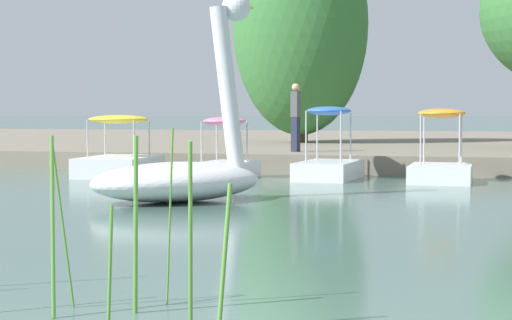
{
  "coord_description": "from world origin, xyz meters",
  "views": [
    {
      "loc": [
        1.81,
        -4.56,
        1.52
      ],
      "look_at": [
        -2.47,
        11.39,
        0.62
      ],
      "focal_mm": 62.37,
      "sensor_mm": 36.0,
      "label": 1
    }
  ],
  "objects_px": {
    "pedal_boat_yellow": "(119,158)",
    "person_on_path": "(296,116)",
    "tree_willow_near_path": "(300,24)",
    "swan_boat": "(183,168)",
    "pedal_boat_orange": "(441,162)",
    "pedal_boat_pink": "(225,160)",
    "pedal_boat_blue": "(329,159)"
  },
  "relations": [
    {
      "from": "pedal_boat_pink",
      "to": "person_on_path",
      "type": "distance_m",
      "value": 3.63
    },
    {
      "from": "pedal_boat_orange",
      "to": "person_on_path",
      "type": "relative_size",
      "value": 1.14
    },
    {
      "from": "pedal_boat_blue",
      "to": "tree_willow_near_path",
      "type": "relative_size",
      "value": 0.29
    },
    {
      "from": "tree_willow_near_path",
      "to": "pedal_boat_blue",
      "type": "bearing_deg",
      "value": -74.25
    },
    {
      "from": "pedal_boat_orange",
      "to": "swan_boat",
      "type": "bearing_deg",
      "value": -126.93
    },
    {
      "from": "swan_boat",
      "to": "tree_willow_near_path",
      "type": "relative_size",
      "value": 0.46
    },
    {
      "from": "pedal_boat_orange",
      "to": "pedal_boat_yellow",
      "type": "relative_size",
      "value": 0.82
    },
    {
      "from": "pedal_boat_orange",
      "to": "person_on_path",
      "type": "distance_m",
      "value": 5.17
    },
    {
      "from": "swan_boat",
      "to": "pedal_boat_blue",
      "type": "distance_m",
      "value": 5.72
    },
    {
      "from": "tree_willow_near_path",
      "to": "person_on_path",
      "type": "bearing_deg",
      "value": -78.78
    },
    {
      "from": "pedal_boat_yellow",
      "to": "tree_willow_near_path",
      "type": "relative_size",
      "value": 0.32
    },
    {
      "from": "swan_boat",
      "to": "pedal_boat_pink",
      "type": "distance_m",
      "value": 5.24
    },
    {
      "from": "pedal_boat_blue",
      "to": "tree_willow_near_path",
      "type": "xyz_separation_m",
      "value": [
        -2.81,
        9.95,
        4.03
      ]
    },
    {
      "from": "pedal_boat_orange",
      "to": "person_on_path",
      "type": "height_order",
      "value": "person_on_path"
    },
    {
      "from": "pedal_boat_yellow",
      "to": "person_on_path",
      "type": "xyz_separation_m",
      "value": [
        3.49,
        3.42,
        0.96
      ]
    },
    {
      "from": "swan_boat",
      "to": "pedal_boat_yellow",
      "type": "bearing_deg",
      "value": 123.77
    },
    {
      "from": "pedal_boat_pink",
      "to": "pedal_boat_yellow",
      "type": "bearing_deg",
      "value": -178.82
    },
    {
      "from": "pedal_boat_pink",
      "to": "pedal_boat_yellow",
      "type": "height_order",
      "value": "pedal_boat_yellow"
    },
    {
      "from": "pedal_boat_orange",
      "to": "pedal_boat_pink",
      "type": "xyz_separation_m",
      "value": [
        -4.84,
        -0.15,
        -0.01
      ]
    },
    {
      "from": "tree_willow_near_path",
      "to": "person_on_path",
      "type": "relative_size",
      "value": 4.37
    },
    {
      "from": "pedal_boat_blue",
      "to": "pedal_boat_pink",
      "type": "distance_m",
      "value": 2.37
    },
    {
      "from": "pedal_boat_blue",
      "to": "tree_willow_near_path",
      "type": "height_order",
      "value": "tree_willow_near_path"
    },
    {
      "from": "swan_boat",
      "to": "person_on_path",
      "type": "distance_m",
      "value": 8.58
    },
    {
      "from": "pedal_boat_pink",
      "to": "person_on_path",
      "type": "xyz_separation_m",
      "value": [
        0.91,
        3.37,
        0.98
      ]
    },
    {
      "from": "person_on_path",
      "to": "swan_boat",
      "type": "bearing_deg",
      "value": -90.45
    },
    {
      "from": "tree_willow_near_path",
      "to": "swan_boat",
      "type": "bearing_deg",
      "value": -85.16
    },
    {
      "from": "pedal_boat_orange",
      "to": "pedal_boat_blue",
      "type": "distance_m",
      "value": 2.51
    },
    {
      "from": "pedal_boat_orange",
      "to": "tree_willow_near_path",
      "type": "bearing_deg",
      "value": 117.57
    },
    {
      "from": "pedal_boat_yellow",
      "to": "person_on_path",
      "type": "relative_size",
      "value": 1.39
    },
    {
      "from": "pedal_boat_pink",
      "to": "person_on_path",
      "type": "bearing_deg",
      "value": 74.85
    },
    {
      "from": "pedal_boat_blue",
      "to": "pedal_boat_yellow",
      "type": "bearing_deg",
      "value": -175.32
    },
    {
      "from": "swan_boat",
      "to": "tree_willow_near_path",
      "type": "bearing_deg",
      "value": 94.84
    }
  ]
}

